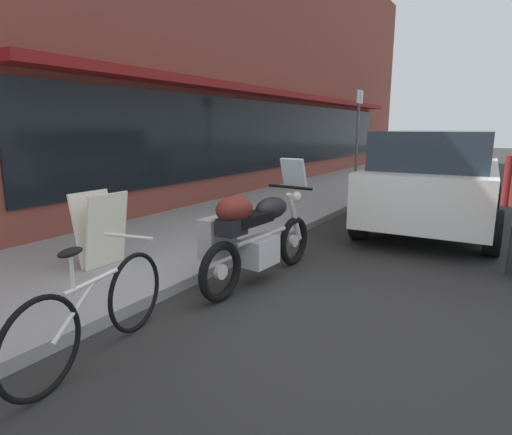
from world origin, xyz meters
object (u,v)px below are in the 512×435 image
at_px(touring_motorcycle, 253,233).
at_px(parking_sign_pole, 358,132).
at_px(parked_minivan, 436,177).
at_px(sandwich_board_sign, 101,229).
at_px(parked_bicycle, 94,313).

bearing_deg(touring_motorcycle, parking_sign_pole, 8.81).
bearing_deg(parking_sign_pole, parked_minivan, -138.14).
relative_size(sandwich_board_sign, parking_sign_pole, 0.34).
bearing_deg(parked_bicycle, parked_minivan, -13.52).
distance_m(touring_motorcycle, parking_sign_pole, 6.79).
height_order(touring_motorcycle, sandwich_board_sign, touring_motorcycle).
bearing_deg(parked_bicycle, touring_motorcycle, -4.77).
height_order(parked_bicycle, sandwich_board_sign, sandwich_board_sign).
bearing_deg(parked_bicycle, sandwich_board_sign, 49.70).
relative_size(parked_bicycle, sandwich_board_sign, 1.90).
relative_size(touring_motorcycle, sandwich_board_sign, 2.37).
xyz_separation_m(parked_minivan, sandwich_board_sign, (-4.75, 3.00, -0.34)).
distance_m(touring_motorcycle, parked_minivan, 4.26).
bearing_deg(parked_minivan, parking_sign_pole, 41.86).
relative_size(parked_minivan, parking_sign_pole, 1.77).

